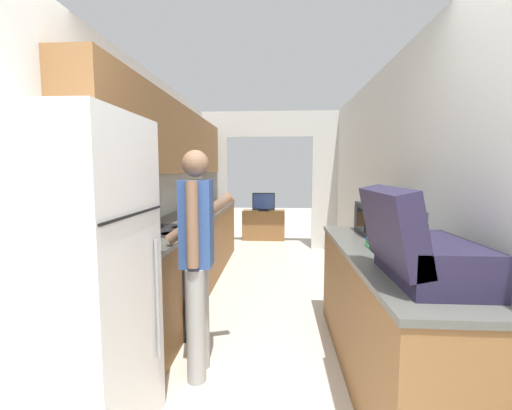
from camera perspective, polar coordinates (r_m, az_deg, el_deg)
wall_left at (r=3.73m, az=-17.24°, el=6.44°), size 0.38×7.60×2.50m
wall_right at (r=3.23m, az=23.56°, el=1.81°), size 0.06×7.60×2.50m
wall_far_with_doorway at (r=6.27m, az=2.26°, el=5.68°), size 2.85×0.06×2.50m
counter_left at (r=4.46m, az=-10.55°, el=-7.21°), size 0.62×4.09×0.90m
counter_right at (r=2.65m, az=21.18°, el=-16.77°), size 0.62×2.14×0.90m
refrigerator at (r=1.99m, az=-28.61°, el=-12.11°), size 0.72×0.71×1.72m
range_oven at (r=3.41m, az=-15.20°, el=-11.36°), size 0.66×0.76×1.04m
person at (r=2.43m, az=-9.79°, el=-8.68°), size 0.51×0.39×1.58m
suitcase at (r=1.91m, az=25.20°, el=-6.52°), size 0.49×0.66×0.47m
microwave at (r=3.15m, az=19.90°, el=-2.19°), size 0.34×0.45×0.27m
book_stack at (r=2.58m, az=20.88°, el=-6.28°), size 0.24×0.29×0.06m
tv_cabinet at (r=7.18m, az=1.28°, el=-3.33°), size 0.87×0.42×0.61m
television at (r=7.08m, az=1.27°, el=0.51°), size 0.47×0.16×0.37m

